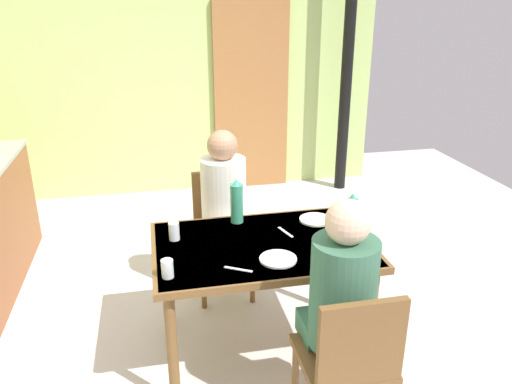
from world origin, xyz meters
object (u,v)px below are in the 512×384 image
chair_near_diner (349,360)px  person_far_diner (224,195)px  dining_table (262,256)px  person_near_diner (342,289)px  water_bottle_green_far (351,221)px  chair_far_diner (222,225)px  water_bottle_green_near (237,202)px

chair_near_diner → person_far_diner: bearing=104.2°
dining_table → person_near_diner: size_ratio=1.57×
person_near_diner → water_bottle_green_far: (0.24, 0.51, 0.09)m
person_far_diner → chair_far_diner: bearing=-90.0°
chair_far_diner → water_bottle_green_near: size_ratio=3.14×
chair_near_diner → person_near_diner: 0.31m
person_far_diner → water_bottle_green_far: size_ratio=2.53×
chair_near_diner → water_bottle_green_near: water_bottle_green_near is taller
dining_table → water_bottle_green_near: size_ratio=4.37×
chair_near_diner → person_far_diner: 1.45m
water_bottle_green_near → chair_near_diner: bearing=-73.6°
person_far_diner → water_bottle_green_near: 0.32m
dining_table → water_bottle_green_far: bearing=-13.2°
chair_far_diner → person_near_diner: 1.45m
person_near_diner → water_bottle_green_near: bearing=108.7°
dining_table → water_bottle_green_near: 0.39m
dining_table → person_near_diner: 0.68m
water_bottle_green_near → water_bottle_green_far: bearing=-37.1°
water_bottle_green_far → person_far_diner: bearing=128.9°
chair_far_diner → water_bottle_green_far: water_bottle_green_far is taller
person_far_diner → dining_table: bearing=100.7°
chair_near_diner → water_bottle_green_far: 0.78m
water_bottle_green_near → person_near_diner: bearing=-71.3°
chair_far_diner → water_bottle_green_far: 1.11m
chair_near_diner → water_bottle_green_far: size_ratio=2.86×
chair_near_diner → chair_far_diner: size_ratio=1.00×
chair_near_diner → water_bottle_green_near: bearing=106.4°
chair_far_diner → water_bottle_green_near: bearing=94.3°
person_near_diner → person_far_diner: 1.29m
chair_near_diner → water_bottle_green_far: bearing=69.3°
chair_far_diner → dining_table: bearing=98.8°
person_near_diner → water_bottle_green_near: 0.99m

